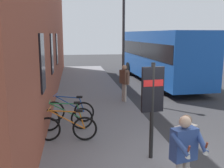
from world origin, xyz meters
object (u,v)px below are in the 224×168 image
Objects in this scene: bicycle_under_window at (66,118)px; transit_info_sign at (152,96)px; city_bus at (159,53)px; pedestrian_by_facade at (124,79)px; tourist_with_hotdogs at (184,149)px; bicycle_leaning_wall at (70,111)px; street_lamp at (124,31)px; bicycle_end_of_row at (67,128)px; pedestrian_near_bus at (185,145)px.

transit_info_sign reaches higher than bicycle_under_window.
city_bus is 6.24m from pedestrian_by_facade.
transit_info_sign is 1.42× the size of pedestrian_by_facade.
tourist_with_hotdogs is at bearing -177.39° from transit_info_sign.
bicycle_leaning_wall is 4.85m from street_lamp.
transit_info_sign is at bearing -123.81° from bicycle_end_of_row.
bicycle_under_window is at bearing 146.23° from street_lamp.
street_lamp reaches higher than bicycle_end_of_row.
pedestrian_near_bus is at bearing -140.98° from bicycle_end_of_row.
city_bus is at bearing -35.26° from street_lamp.
city_bus is (8.58, -5.92, 1.41)m from bicycle_under_window.
pedestrian_by_facade is 7.43m from tourist_with_hotdogs.
bicycle_leaning_wall is at bearing 32.90° from transit_info_sign.
bicycle_under_window is at bearing 43.20° from transit_info_sign.
transit_info_sign is at bearing 8.71° from pedestrian_near_bus.
transit_info_sign is 11.51m from city_bus.
tourist_with_hotdogs is (-3.16, -2.18, 0.62)m from bicycle_end_of_row.
street_lamp reaches higher than transit_info_sign.
bicycle_end_of_row is 2.80m from transit_info_sign.
pedestrian_by_facade is at bearing 174.59° from street_lamp.
bicycle_under_window is 5.48m from street_lamp.
street_lamp is at bearing -1.85° from pedestrian_near_bus.
bicycle_end_of_row is 1.08× the size of tourist_with_hotdogs.
pedestrian_near_bus reaches higher than bicycle_end_of_row.
bicycle_under_window is 0.74× the size of transit_info_sign.
street_lamp reaches higher than bicycle_leaning_wall.
pedestrian_by_facade is at bearing -1.58° from pedestrian_near_bus.
bicycle_end_of_row is 1.05× the size of pedestrian_by_facade.
transit_info_sign is (-2.29, -2.15, 1.21)m from bicycle_under_window.
bicycle_leaning_wall is 0.32× the size of street_lamp.
pedestrian_by_facade reaches higher than bicycle_under_window.
bicycle_end_of_row is 1.01× the size of bicycle_leaning_wall.
tourist_with_hotdogs is (-1.76, -0.08, -0.59)m from transit_info_sign.
street_lamp reaches higher than pedestrian_by_facade.
street_lamp is (6.21, -0.47, 1.59)m from transit_info_sign.
bicycle_leaning_wall is 5.16m from pedestrian_near_bus.
tourist_with_hotdogs reaches higher than bicycle_end_of_row.
pedestrian_near_bus is 7.13m from pedestrian_by_facade.
bicycle_end_of_row is at bearing 151.86° from street_lamp.
bicycle_end_of_row is 0.74× the size of transit_info_sign.
tourist_with_hotdogs reaches higher than bicycle_leaning_wall.
city_bus is 12.86m from pedestrian_near_bus.
pedestrian_near_bus is at bearing -147.66° from bicycle_under_window.
bicycle_under_window is at bearing 145.41° from city_bus.
bicycle_leaning_wall is (1.74, -0.06, 0.00)m from bicycle_end_of_row.
street_lamp is (0.54, -0.05, 2.16)m from pedestrian_by_facade.
tourist_with_hotdogs is (-12.63, 3.69, -0.79)m from city_bus.
bicycle_end_of_row is at bearing -176.64° from bicycle_under_window.
bicycle_leaning_wall is at bearing 26.13° from pedestrian_near_bus.
pedestrian_near_bus reaches higher than bicycle_leaning_wall.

